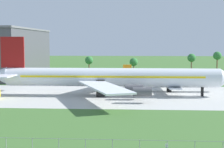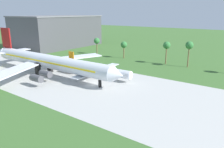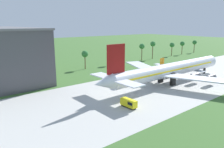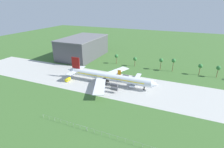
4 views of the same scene
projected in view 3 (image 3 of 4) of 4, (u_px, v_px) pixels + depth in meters
name	position (u px, v px, depth m)	size (l,w,h in m)	color
ground_plane	(199.00, 74.00, 107.24)	(600.00, 600.00, 0.00)	#3D662D
taxiway_strip	(199.00, 74.00, 107.24)	(320.00, 44.00, 0.02)	#B2B2AD
jet_airliner	(170.00, 70.00, 90.35)	(76.33, 57.90, 17.98)	silver
regional_aircraft	(178.00, 67.00, 110.01)	(30.80, 27.77, 8.96)	silver
baggage_tug	(129.00, 103.00, 64.64)	(2.13, 5.40, 2.49)	black
palm_tree_row	(154.00, 46.00, 153.04)	(113.52, 3.60, 12.27)	brown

